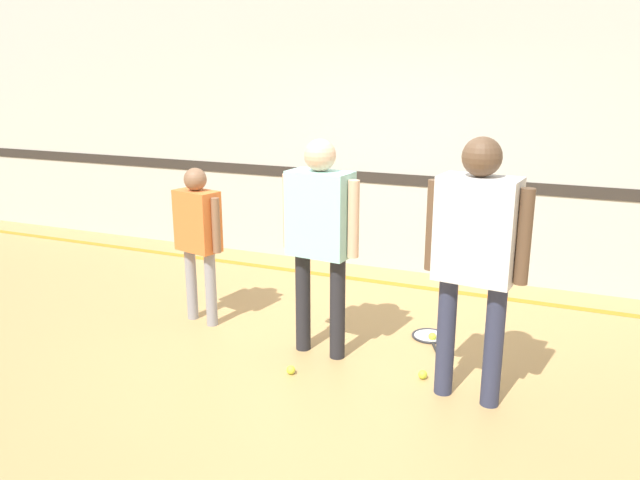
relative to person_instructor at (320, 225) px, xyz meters
name	(u,v)px	position (x,y,z in m)	size (l,w,h in m)	color
ground_plane	(312,354)	(-0.05, -0.05, -1.05)	(16.00, 16.00, 0.00)	tan
wall_back	(400,126)	(-0.05, 2.33, 0.55)	(16.00, 0.07, 3.20)	beige
floor_stripe	(382,282)	(-0.05, 1.81, -1.04)	(14.40, 0.10, 0.01)	orange
person_instructor	(320,225)	(0.00, 0.00, 0.00)	(0.64, 0.31, 1.69)	#232328
person_student_left	(198,229)	(-1.21, 0.18, -0.19)	(0.51, 0.30, 1.38)	gray
person_student_right	(476,244)	(1.20, -0.27, 0.06)	(0.67, 0.33, 1.78)	#2D334C
racket_spare_on_floor	(430,337)	(0.74, 0.62, -1.04)	(0.40, 0.54, 0.03)	#28282D
tennis_ball_near_instructor	(291,370)	(-0.06, -0.42, -1.01)	(0.07, 0.07, 0.07)	#CCE038
tennis_ball_by_spare_racket	(432,336)	(0.77, 0.58, -1.01)	(0.07, 0.07, 0.07)	#CCE038
tennis_ball_stray_left	(423,375)	(0.86, -0.11, -1.01)	(0.07, 0.07, 0.07)	#CCE038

